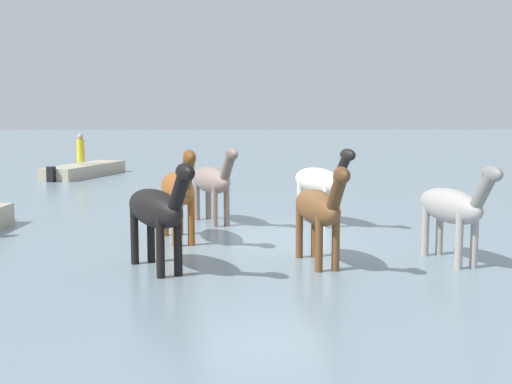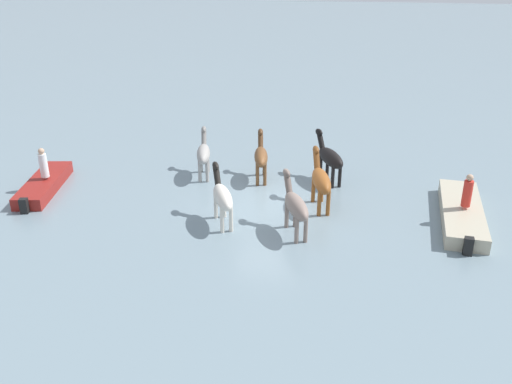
# 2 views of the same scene
# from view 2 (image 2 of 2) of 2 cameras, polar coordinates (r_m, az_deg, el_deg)

# --- Properties ---
(ground_plane) EXTENTS (169.42, 169.42, 0.00)m
(ground_plane) POSITION_cam_2_polar(r_m,az_deg,el_deg) (20.74, 1.52, -1.28)
(ground_plane) COLOR gray
(horse_chestnut_trailing) EXTENTS (2.34, 1.52, 1.92)m
(horse_chestnut_trailing) POSITION_cam_2_polar(r_m,az_deg,el_deg) (22.57, 7.65, 3.58)
(horse_chestnut_trailing) COLOR black
(horse_chestnut_trailing) RESTS_ON ground_plane
(horse_lead) EXTENTS (2.34, 1.36, 1.88)m
(horse_lead) POSITION_cam_2_polar(r_m,az_deg,el_deg) (18.93, -3.51, -0.45)
(horse_lead) COLOR silver
(horse_lead) RESTS_ON ground_plane
(horse_gray_outer) EXTENTS (2.38, 0.94, 1.84)m
(horse_gray_outer) POSITION_cam_2_polar(r_m,az_deg,el_deg) (23.04, -5.46, 4.00)
(horse_gray_outer) COLOR #9E9993
(horse_gray_outer) RESTS_ON ground_plane
(horse_dark_mare) EXTENTS (2.56, 1.08, 1.98)m
(horse_dark_mare) POSITION_cam_2_polar(r_m,az_deg,el_deg) (20.20, 6.74, 1.23)
(horse_dark_mare) COLOR brown
(horse_dark_mare) RESTS_ON ground_plane
(horse_pinto_flank) EXTENTS (2.38, 0.88, 1.84)m
(horse_pinto_flank) POSITION_cam_2_polar(r_m,az_deg,el_deg) (22.60, 0.52, 3.71)
(horse_pinto_flank) COLOR brown
(horse_pinto_flank) RESTS_ON ground_plane
(horse_dun_straggler) EXTENTS (2.38, 1.33, 1.89)m
(horse_dun_straggler) POSITION_cam_2_polar(r_m,az_deg,el_deg) (18.27, 4.13, -1.39)
(horse_dun_straggler) COLOR gray
(horse_dun_straggler) RESTS_ON ground_plane
(boat_tender_starboard) EXTENTS (5.15, 1.75, 0.75)m
(boat_tender_starboard) POSITION_cam_2_polar(r_m,az_deg,el_deg) (20.84, 20.51, -2.26)
(boat_tender_starboard) COLOR #B7AD93
(boat_tender_starboard) RESTS_ON ground_plane
(boat_launch_far) EXTENTS (4.24, 1.82, 0.72)m
(boat_launch_far) POSITION_cam_2_polar(r_m,az_deg,el_deg) (23.43, -21.10, 0.54)
(boat_launch_far) COLOR maroon
(boat_launch_far) RESTS_ON ground_plane
(person_watcher_seated) EXTENTS (0.32, 0.32, 1.19)m
(person_watcher_seated) POSITION_cam_2_polar(r_m,az_deg,el_deg) (20.35, 21.06, 0.04)
(person_watcher_seated) COLOR red
(person_watcher_seated) RESTS_ON boat_tender_starboard
(person_helmsman_aft) EXTENTS (0.32, 0.32, 1.19)m
(person_helmsman_aft) POSITION_cam_2_polar(r_m,az_deg,el_deg) (23.09, -21.17, 2.75)
(person_helmsman_aft) COLOR silver
(person_helmsman_aft) RESTS_ON boat_launch_far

